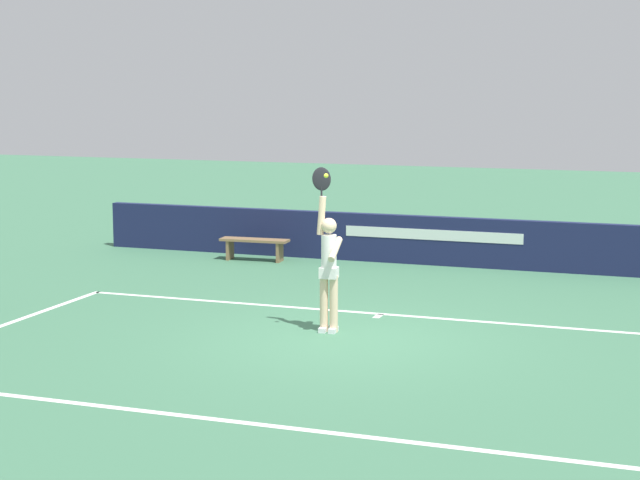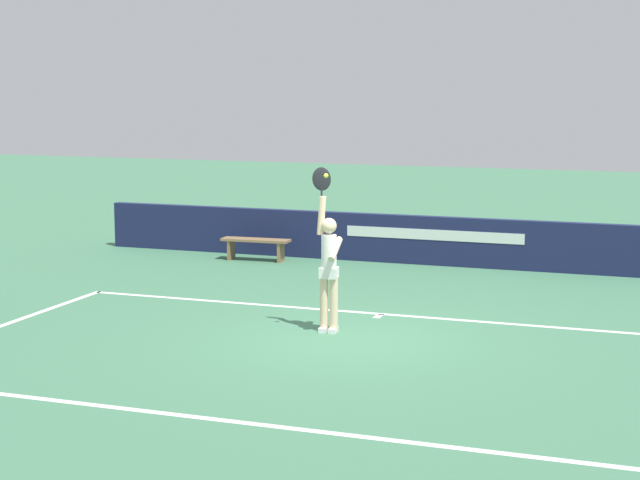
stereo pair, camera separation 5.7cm
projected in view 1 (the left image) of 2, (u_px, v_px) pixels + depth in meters
The scene contains 6 objects.
ground_plane at pixel (347, 339), 15.00m from camera, with size 60.00×60.00×0.00m, color #3F7554.
court_lines at pixel (322, 357), 14.00m from camera, with size 10.40×5.73×0.00m.
back_wall at pixel (447, 241), 20.87m from camera, with size 14.98×0.20×0.97m.
tennis_player at pixel (329, 264), 15.28m from camera, with size 0.44×0.50×2.42m.
tennis_ball at pixel (326, 176), 14.84m from camera, with size 0.06×0.06×0.06m.
courtside_bench_near at pixel (255, 244), 21.46m from camera, with size 1.44×0.44×0.45m.
Camera 1 is at (4.50, -13.92, 3.65)m, focal length 59.12 mm.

